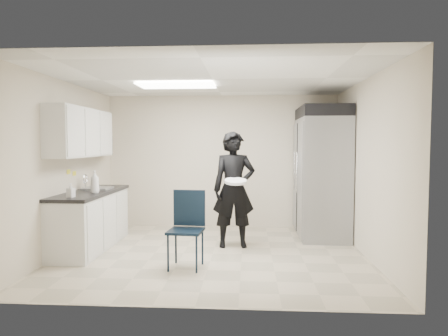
# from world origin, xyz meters

# --- Properties ---
(floor) EXTENTS (4.50, 4.50, 0.00)m
(floor) POSITION_xyz_m (0.00, 0.00, 0.00)
(floor) COLOR #B8A990
(floor) RESTS_ON ground
(ceiling) EXTENTS (4.50, 4.50, 0.00)m
(ceiling) POSITION_xyz_m (0.00, 0.00, 2.60)
(ceiling) COLOR silver
(ceiling) RESTS_ON back_wall
(back_wall) EXTENTS (4.50, 0.00, 4.50)m
(back_wall) POSITION_xyz_m (0.00, 2.00, 1.30)
(back_wall) COLOR beige
(back_wall) RESTS_ON floor
(left_wall) EXTENTS (0.00, 4.00, 4.00)m
(left_wall) POSITION_xyz_m (-2.25, 0.00, 1.30)
(left_wall) COLOR beige
(left_wall) RESTS_ON floor
(right_wall) EXTENTS (0.00, 4.00, 4.00)m
(right_wall) POSITION_xyz_m (2.25, 0.00, 1.30)
(right_wall) COLOR beige
(right_wall) RESTS_ON floor
(ceiling_panel) EXTENTS (1.20, 0.60, 0.02)m
(ceiling_panel) POSITION_xyz_m (-0.60, 0.40, 2.57)
(ceiling_panel) COLOR white
(ceiling_panel) RESTS_ON ceiling
(lower_counter) EXTENTS (0.60, 1.90, 0.86)m
(lower_counter) POSITION_xyz_m (-1.95, 0.20, 0.43)
(lower_counter) COLOR silver
(lower_counter) RESTS_ON floor
(countertop) EXTENTS (0.64, 1.95, 0.05)m
(countertop) POSITION_xyz_m (-1.95, 0.20, 0.89)
(countertop) COLOR black
(countertop) RESTS_ON lower_counter
(sink) EXTENTS (0.42, 0.40, 0.14)m
(sink) POSITION_xyz_m (-1.93, 0.45, 0.87)
(sink) COLOR gray
(sink) RESTS_ON countertop
(faucet) EXTENTS (0.02, 0.02, 0.24)m
(faucet) POSITION_xyz_m (-2.13, 0.45, 1.02)
(faucet) COLOR silver
(faucet) RESTS_ON countertop
(upper_cabinets) EXTENTS (0.35, 1.80, 0.75)m
(upper_cabinets) POSITION_xyz_m (-2.08, 0.20, 1.83)
(upper_cabinets) COLOR silver
(upper_cabinets) RESTS_ON left_wall
(towel_dispenser) EXTENTS (0.22, 0.30, 0.35)m
(towel_dispenser) POSITION_xyz_m (-2.14, 1.35, 1.62)
(towel_dispenser) COLOR black
(towel_dispenser) RESTS_ON left_wall
(notice_sticker_left) EXTENTS (0.00, 0.12, 0.07)m
(notice_sticker_left) POSITION_xyz_m (-2.24, 0.10, 1.22)
(notice_sticker_left) COLOR yellow
(notice_sticker_left) RESTS_ON left_wall
(notice_sticker_right) EXTENTS (0.00, 0.12, 0.07)m
(notice_sticker_right) POSITION_xyz_m (-2.24, 0.30, 1.18)
(notice_sticker_right) COLOR yellow
(notice_sticker_right) RESTS_ON left_wall
(commercial_fridge) EXTENTS (0.80, 1.35, 2.10)m
(commercial_fridge) POSITION_xyz_m (1.83, 1.27, 1.05)
(commercial_fridge) COLOR gray
(commercial_fridge) RESTS_ON floor
(fridge_compressor) EXTENTS (0.80, 1.35, 0.20)m
(fridge_compressor) POSITION_xyz_m (1.83, 1.27, 2.20)
(fridge_compressor) COLOR black
(fridge_compressor) RESTS_ON commercial_fridge
(folding_chair) EXTENTS (0.48, 0.48, 0.99)m
(folding_chair) POSITION_xyz_m (-0.29, -0.70, 0.50)
(folding_chair) COLOR black
(folding_chair) RESTS_ON floor
(man_tuxedo) EXTENTS (0.73, 0.54, 1.85)m
(man_tuxedo) POSITION_xyz_m (0.30, 0.45, 0.92)
(man_tuxedo) COLOR black
(man_tuxedo) RESTS_ON floor
(bucket_lid) EXTENTS (0.39, 0.39, 0.04)m
(bucket_lid) POSITION_xyz_m (0.34, 0.20, 1.08)
(bucket_lid) COLOR white
(bucket_lid) RESTS_ON man_tuxedo
(soap_bottle_a) EXTENTS (0.14, 0.14, 0.34)m
(soap_bottle_a) POSITION_xyz_m (-1.78, -0.03, 1.08)
(soap_bottle_a) COLOR white
(soap_bottle_a) RESTS_ON countertop
(soap_bottle_b) EXTENTS (0.11, 0.11, 0.20)m
(soap_bottle_b) POSITION_xyz_m (-1.93, -0.53, 1.01)
(soap_bottle_b) COLOR #B1B0BD
(soap_bottle_b) RESTS_ON countertop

